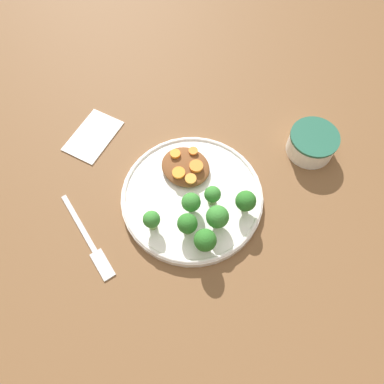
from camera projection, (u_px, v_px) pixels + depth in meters
The scene contains 18 objects.
ground_plane at pixel (192, 199), 0.75m from camera, with size 4.00×4.00×0.00m, color brown.
plate at pixel (192, 197), 0.74m from camera, with size 0.28×0.28×0.02m.
dip_bowl at pixel (312, 142), 0.78m from camera, with size 0.10×0.10×0.05m.
stew_mound at pixel (186, 167), 0.76m from camera, with size 0.09×0.10×0.02m, color brown.
broccoli_floret_0 at pixel (217, 217), 0.68m from camera, with size 0.04×0.04×0.06m.
broccoli_floret_1 at pixel (205, 241), 0.66m from camera, with size 0.04×0.04×0.06m.
broccoli_floret_2 at pixel (191, 202), 0.70m from camera, with size 0.04×0.04×0.05m.
broccoli_floret_3 at pixel (246, 201), 0.69m from camera, with size 0.04×0.04×0.06m.
broccoli_floret_4 at pixel (187, 224), 0.68m from camera, with size 0.04×0.04×0.05m.
broccoli_floret_5 at pixel (152, 220), 0.68m from camera, with size 0.03×0.03×0.05m.
broccoli_floret_6 at pixel (212, 195), 0.71m from camera, with size 0.03×0.03×0.05m.
carrot_slice_0 at pixel (191, 179), 0.73m from camera, with size 0.02×0.02×0.00m, color orange.
carrot_slice_1 at pixel (175, 154), 0.76m from camera, with size 0.02×0.02×0.01m, color orange.
carrot_slice_2 at pixel (196, 166), 0.74m from camera, with size 0.03×0.03×0.01m, color orange.
carrot_slice_3 at pixel (193, 151), 0.76m from camera, with size 0.02×0.02×0.00m, color orange.
carrot_slice_4 at pixel (179, 173), 0.74m from camera, with size 0.03×0.03×0.01m, color orange.
fork at pixel (90, 243), 0.71m from camera, with size 0.08×0.20×0.01m.
napkin at pixel (93, 136), 0.82m from camera, with size 0.14×0.10×0.01m.
Camera 1 is at (0.26, 0.20, 0.68)m, focal length 35.00 mm.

